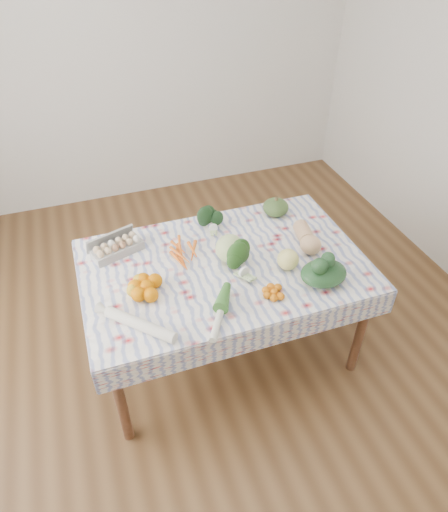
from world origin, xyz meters
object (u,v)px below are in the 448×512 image
Objects in this scene: cabbage at (230,248)px; grapefruit at (288,259)px; dining_table at (224,274)px; egg_carton at (118,248)px; kabocha_squash at (276,207)px; butternut_squash at (307,237)px.

grapefruit is at bearing -31.66° from cabbage.
dining_table is 12.71× the size of grapefruit.
dining_table is at bearing -152.40° from cabbage.
egg_carton is 1.08m from kabocha_squash.
dining_table is at bearing -46.16° from egg_carton.
butternut_squash is (0.54, 0.00, 0.15)m from dining_table.
dining_table is 9.22× the size of kabocha_squash.
egg_carton is 2.44× the size of grapefruit.
egg_carton is 1.12× the size of butternut_squash.
egg_carton is (-0.57, 0.30, 0.12)m from dining_table.
kabocha_squash is 0.37m from butternut_squash.
cabbage reaches higher than grapefruit.
cabbage is 0.50m from butternut_squash.
dining_table is at bearing -169.89° from butternut_squash.
cabbage is at bearing -142.16° from kabocha_squash.
cabbage reaches higher than dining_table.
cabbage reaches higher than kabocha_squash.
butternut_squash is 2.18× the size of grapefruit.
kabocha_squash is 0.58m from cabbage.
egg_carton is 1.02m from grapefruit.
dining_table is 5.21× the size of egg_carton.
butternut_squash reaches higher than kabocha_squash.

